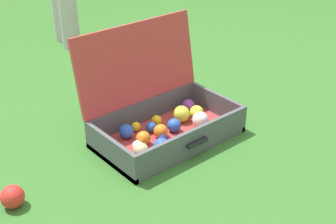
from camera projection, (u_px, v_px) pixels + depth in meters
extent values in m
plane|color=#336B28|center=(159.00, 146.00, 2.10)|extent=(16.00, 16.00, 0.00)
cube|color=#B23838|center=(168.00, 137.00, 2.14)|extent=(0.65, 0.37, 0.03)
cube|color=#4C5156|center=(110.00, 151.00, 1.94)|extent=(0.02, 0.37, 0.13)
cube|color=#4C5156|center=(217.00, 106.00, 2.30)|extent=(0.02, 0.37, 0.13)
cube|color=#4C5156|center=(194.00, 142.00, 2.00)|extent=(0.61, 0.02, 0.13)
cube|color=#4C5156|center=(145.00, 113.00, 2.24)|extent=(0.61, 0.02, 0.13)
cube|color=#B23838|center=(138.00, 63.00, 2.15)|extent=(0.65, 0.09, 0.36)
cube|color=black|center=(198.00, 143.00, 1.99)|extent=(0.11, 0.02, 0.02)
sphere|color=purple|center=(188.00, 106.00, 2.31)|extent=(0.07, 0.07, 0.07)
sphere|color=navy|center=(163.00, 139.00, 2.06)|extent=(0.04, 0.04, 0.04)
sphere|color=orange|center=(161.00, 131.00, 2.10)|extent=(0.06, 0.06, 0.06)
sphere|color=orange|center=(143.00, 138.00, 2.05)|extent=(0.06, 0.06, 0.06)
sphere|color=#D1B784|center=(141.00, 151.00, 1.95)|extent=(0.07, 0.07, 0.07)
sphere|color=blue|center=(162.00, 146.00, 1.98)|extent=(0.07, 0.07, 0.07)
sphere|color=white|center=(200.00, 120.00, 2.18)|extent=(0.08, 0.08, 0.08)
sphere|color=blue|center=(126.00, 131.00, 2.10)|extent=(0.07, 0.07, 0.07)
sphere|color=yellow|center=(157.00, 120.00, 2.21)|extent=(0.05, 0.05, 0.05)
sphere|color=purple|center=(213.00, 126.00, 2.15)|extent=(0.05, 0.05, 0.05)
sphere|color=blue|center=(174.00, 125.00, 2.15)|extent=(0.06, 0.06, 0.06)
sphere|color=#CCDB38|center=(197.00, 112.00, 2.25)|extent=(0.07, 0.07, 0.07)
sphere|color=#CCDB38|center=(181.00, 114.00, 2.23)|extent=(0.08, 0.08, 0.08)
sphere|color=white|center=(137.00, 146.00, 2.01)|extent=(0.05, 0.05, 0.05)
sphere|color=yellow|center=(136.00, 127.00, 2.16)|extent=(0.04, 0.04, 0.04)
sphere|color=blue|center=(151.00, 127.00, 2.15)|extent=(0.05, 0.05, 0.05)
sphere|color=red|center=(12.00, 197.00, 1.71)|extent=(0.09, 0.09, 0.09)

